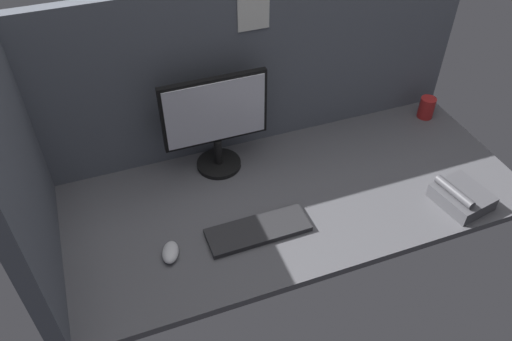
{
  "coord_description": "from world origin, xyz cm",
  "views": [
    {
      "loc": [
        -60.06,
        -126.37,
        137.82
      ],
      "look_at": [
        -8.26,
        0.0,
        14.0
      ],
      "focal_mm": 35.43,
      "sensor_mm": 36.0,
      "label": 1
    }
  ],
  "objects_px": {
    "keyboard": "(258,230)",
    "desk_phone": "(461,196)",
    "mouse": "(170,252)",
    "mug_red_plastic": "(427,108)",
    "monitor": "(216,120)"
  },
  "relations": [
    {
      "from": "mug_red_plastic",
      "to": "mouse",
      "type": "bearing_deg",
      "value": -163.21
    },
    {
      "from": "keyboard",
      "to": "mouse",
      "type": "xyz_separation_m",
      "value": [
        -0.32,
        0.0,
        0.01
      ]
    },
    {
      "from": "desk_phone",
      "to": "mouse",
      "type": "bearing_deg",
      "value": 173.15
    },
    {
      "from": "keyboard",
      "to": "mug_red_plastic",
      "type": "relative_size",
      "value": 3.75
    },
    {
      "from": "keyboard",
      "to": "mouse",
      "type": "bearing_deg",
      "value": 178.73
    },
    {
      "from": "monitor",
      "to": "desk_phone",
      "type": "relative_size",
      "value": 1.91
    },
    {
      "from": "mouse",
      "to": "mug_red_plastic",
      "type": "relative_size",
      "value": 0.97
    },
    {
      "from": "mouse",
      "to": "mug_red_plastic",
      "type": "xyz_separation_m",
      "value": [
        1.28,
        0.39,
        0.03
      ]
    },
    {
      "from": "keyboard",
      "to": "monitor",
      "type": "bearing_deg",
      "value": 93.13
    },
    {
      "from": "mug_red_plastic",
      "to": "monitor",
      "type": "bearing_deg",
      "value": 179.53
    },
    {
      "from": "monitor",
      "to": "keyboard",
      "type": "xyz_separation_m",
      "value": [
        0.03,
        -0.4,
        -0.22
      ]
    },
    {
      "from": "keyboard",
      "to": "desk_phone",
      "type": "xyz_separation_m",
      "value": [
        0.77,
        -0.13,
        0.02
      ]
    },
    {
      "from": "monitor",
      "to": "desk_phone",
      "type": "xyz_separation_m",
      "value": [
        0.79,
        -0.53,
        -0.19
      ]
    },
    {
      "from": "keyboard",
      "to": "mouse",
      "type": "relative_size",
      "value": 3.85
    },
    {
      "from": "mouse",
      "to": "desk_phone",
      "type": "bearing_deg",
      "value": 11.15
    }
  ]
}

